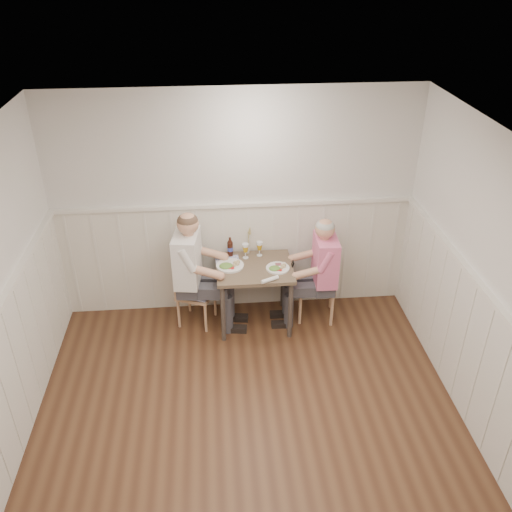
# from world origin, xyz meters

# --- Properties ---
(ground_plane) EXTENTS (4.50, 4.50, 0.00)m
(ground_plane) POSITION_xyz_m (0.00, 0.00, 0.00)
(ground_plane) COLOR #452919
(room_shell) EXTENTS (4.04, 4.54, 2.60)m
(room_shell) POSITION_xyz_m (0.00, 0.00, 1.52)
(room_shell) COLOR silver
(room_shell) RESTS_ON ground
(wainscot) EXTENTS (4.00, 4.49, 1.34)m
(wainscot) POSITION_xyz_m (0.00, 0.69, 0.69)
(wainscot) COLOR silver
(wainscot) RESTS_ON ground
(dining_table) EXTENTS (0.83, 0.70, 0.75)m
(dining_table) POSITION_xyz_m (0.18, 1.84, 0.64)
(dining_table) COLOR brown
(dining_table) RESTS_ON ground
(chair_right) EXTENTS (0.48, 0.48, 0.89)m
(chair_right) POSITION_xyz_m (0.95, 1.90, 0.48)
(chair_right) COLOR tan
(chair_right) RESTS_ON ground
(chair_left) EXTENTS (0.48, 0.48, 0.80)m
(chair_left) POSITION_xyz_m (-0.52, 1.93, 0.43)
(chair_left) COLOR tan
(chair_left) RESTS_ON ground
(man_in_pink) EXTENTS (0.62, 0.43, 1.33)m
(man_in_pink) POSITION_xyz_m (0.91, 1.81, 0.56)
(man_in_pink) COLOR #3F3F47
(man_in_pink) RESTS_ON ground
(diner_cream) EXTENTS (0.71, 0.49, 1.44)m
(diner_cream) POSITION_xyz_m (-0.50, 1.85, 0.60)
(diner_cream) COLOR #3F3F47
(diner_cream) RESTS_ON ground
(plate_man) EXTENTS (0.26, 0.26, 0.06)m
(plate_man) POSITION_xyz_m (0.42, 1.77, 0.77)
(plate_man) COLOR white
(plate_man) RESTS_ON dining_table
(plate_diner) EXTENTS (0.30, 0.30, 0.08)m
(plate_diner) POSITION_xyz_m (-0.10, 1.86, 0.77)
(plate_diner) COLOR white
(plate_diner) RESTS_ON dining_table
(beer_glass_a) EXTENTS (0.07, 0.07, 0.17)m
(beer_glass_a) POSITION_xyz_m (0.26, 2.07, 0.87)
(beer_glass_a) COLOR silver
(beer_glass_a) RESTS_ON dining_table
(beer_glass_b) EXTENTS (0.07, 0.07, 0.18)m
(beer_glass_b) POSITION_xyz_m (0.09, 2.03, 0.87)
(beer_glass_b) COLOR silver
(beer_glass_b) RESTS_ON dining_table
(beer_bottle) EXTENTS (0.07, 0.07, 0.23)m
(beer_bottle) POSITION_xyz_m (-0.07, 2.10, 0.85)
(beer_bottle) COLOR black
(beer_bottle) RESTS_ON dining_table
(rolled_napkin) EXTENTS (0.20, 0.12, 0.04)m
(rolled_napkin) POSITION_xyz_m (0.31, 1.53, 0.77)
(rolled_napkin) COLOR white
(rolled_napkin) RESTS_ON dining_table
(grass_vase) EXTENTS (0.04, 0.04, 0.34)m
(grass_vase) POSITION_xyz_m (0.13, 2.15, 0.90)
(grass_vase) COLOR silver
(grass_vase) RESTS_ON dining_table
(gingham_mat) EXTENTS (0.27, 0.22, 0.01)m
(gingham_mat) POSITION_xyz_m (-0.11, 1.99, 0.75)
(gingham_mat) COLOR #4D5CB3
(gingham_mat) RESTS_ON dining_table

